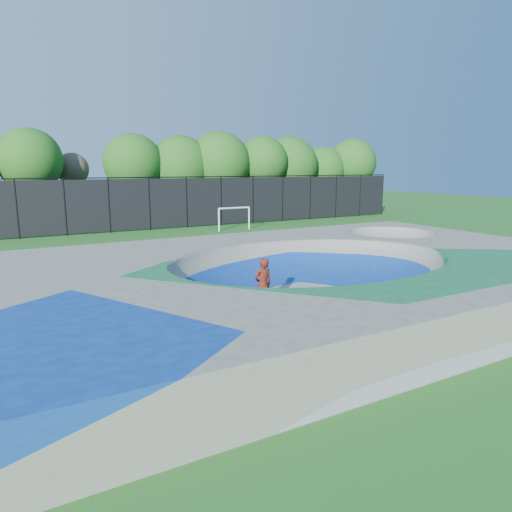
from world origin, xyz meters
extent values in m
plane|color=#1E601A|center=(0.00, 0.00, 0.00)|extent=(120.00, 120.00, 0.00)
cube|color=gray|center=(0.00, 0.00, 0.75)|extent=(22.00, 14.00, 1.50)
imported|color=#B3290E|center=(-2.55, -0.67, 0.91)|extent=(0.68, 0.46, 1.83)
cube|color=black|center=(-2.55, -0.67, 0.03)|extent=(0.79, 0.27, 0.05)
cylinder|color=white|center=(4.28, 17.74, 0.86)|extent=(0.12, 0.12, 1.71)
cylinder|color=white|center=(6.85, 17.74, 0.86)|extent=(0.12, 0.12, 1.71)
cylinder|color=white|center=(5.57, 17.74, 1.71)|extent=(2.57, 0.12, 0.12)
cylinder|color=black|center=(-9.00, 21.00, 2.00)|extent=(0.09, 0.09, 4.00)
cylinder|color=black|center=(-6.00, 21.00, 2.00)|extent=(0.09, 0.09, 4.00)
cylinder|color=black|center=(-3.00, 21.00, 2.00)|extent=(0.09, 0.09, 4.00)
cylinder|color=black|center=(0.00, 21.00, 2.00)|extent=(0.09, 0.09, 4.00)
cylinder|color=black|center=(3.00, 21.00, 2.00)|extent=(0.09, 0.09, 4.00)
cylinder|color=black|center=(6.00, 21.00, 2.00)|extent=(0.09, 0.09, 4.00)
cylinder|color=black|center=(9.00, 21.00, 2.00)|extent=(0.09, 0.09, 4.00)
cylinder|color=black|center=(12.00, 21.00, 2.00)|extent=(0.09, 0.09, 4.00)
cylinder|color=black|center=(15.00, 21.00, 2.00)|extent=(0.09, 0.09, 4.00)
cylinder|color=black|center=(18.00, 21.00, 2.00)|extent=(0.09, 0.09, 4.00)
cylinder|color=black|center=(21.00, 21.00, 2.00)|extent=(0.09, 0.09, 4.00)
cylinder|color=black|center=(24.00, 21.00, 2.00)|extent=(0.09, 0.09, 4.00)
cube|color=black|center=(0.00, 21.00, 2.00)|extent=(48.00, 0.03, 3.80)
cylinder|color=black|center=(0.00, 21.00, 4.00)|extent=(48.00, 0.08, 0.08)
cylinder|color=#3F281F|center=(-7.71, 25.39, 1.75)|extent=(0.44, 0.44, 3.50)
sphere|color=#215F19|center=(-7.71, 25.39, 5.29)|extent=(4.76, 4.76, 4.76)
cylinder|color=#3F281F|center=(-4.56, 26.84, 1.76)|extent=(0.44, 0.44, 3.52)
sphere|color=brown|center=(-4.56, 26.84, 4.62)|extent=(2.60, 2.60, 2.60)
cylinder|color=#3F281F|center=(0.44, 27.03, 1.60)|extent=(0.44, 0.44, 3.20)
sphere|color=#215F19|center=(0.44, 27.03, 5.11)|extent=(5.08, 5.08, 5.08)
cylinder|color=#3F281F|center=(4.68, 26.84, 1.38)|extent=(0.44, 0.44, 2.76)
sphere|color=#215F19|center=(4.68, 26.84, 4.83)|extent=(5.54, 5.54, 5.54)
cylinder|color=#3F281F|center=(8.22, 26.06, 1.50)|extent=(0.44, 0.44, 2.99)
sphere|color=#215F19|center=(8.22, 26.06, 5.15)|extent=(5.76, 5.76, 5.76)
cylinder|color=#3F281F|center=(12.51, 25.47, 1.71)|extent=(0.44, 0.44, 3.42)
sphere|color=#215F19|center=(12.51, 25.47, 5.26)|extent=(4.90, 4.90, 4.90)
cylinder|color=#3F281F|center=(16.21, 26.49, 1.34)|extent=(0.44, 0.44, 2.67)
sphere|color=#215F19|center=(16.21, 26.49, 4.89)|extent=(5.91, 5.91, 5.91)
cylinder|color=#3F281F|center=(20.62, 26.65, 1.34)|extent=(0.44, 0.44, 2.69)
sphere|color=#215F19|center=(20.62, 26.65, 4.50)|extent=(4.85, 4.85, 4.85)
cylinder|color=#3F281F|center=(24.01, 25.81, 1.65)|extent=(0.44, 0.44, 3.30)
sphere|color=#215F19|center=(24.01, 25.81, 5.23)|extent=(5.15, 5.15, 5.15)
camera|label=1|loc=(-9.91, -13.36, 4.76)|focal=32.00mm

